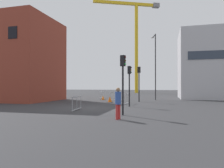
{
  "coord_description": "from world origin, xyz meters",
  "views": [
    {
      "loc": [
        6.05,
        -16.35,
        1.87
      ],
      "look_at": [
        0.0,
        6.83,
        2.09
      ],
      "focal_mm": 33.05,
      "sensor_mm": 36.0,
      "label": 1
    }
  ],
  "objects_px": {
    "traffic_light_island": "(129,79)",
    "pedestrian_walking": "(118,101)",
    "traffic_light_corner": "(139,78)",
    "traffic_light_near": "(123,75)",
    "traffic_cone_striped": "(103,98)",
    "traffic_cone_by_barrier": "(110,99)",
    "construction_crane": "(135,33)",
    "streetlamp_tall": "(155,62)"
  },
  "relations": [
    {
      "from": "construction_crane",
      "to": "pedestrian_walking",
      "type": "distance_m",
      "value": 46.65
    },
    {
      "from": "traffic_cone_striped",
      "to": "traffic_light_near",
      "type": "bearing_deg",
      "value": -67.82
    },
    {
      "from": "construction_crane",
      "to": "traffic_light_island",
      "type": "distance_m",
      "value": 39.34
    },
    {
      "from": "traffic_cone_by_barrier",
      "to": "traffic_light_island",
      "type": "bearing_deg",
      "value": -55.28
    },
    {
      "from": "pedestrian_walking",
      "to": "traffic_cone_by_barrier",
      "type": "height_order",
      "value": "pedestrian_walking"
    },
    {
      "from": "construction_crane",
      "to": "traffic_cone_by_barrier",
      "type": "relative_size",
      "value": 36.32
    },
    {
      "from": "pedestrian_walking",
      "to": "construction_crane",
      "type": "bearing_deg",
      "value": 97.05
    },
    {
      "from": "pedestrian_walking",
      "to": "traffic_cone_by_barrier",
      "type": "bearing_deg",
      "value": 107.37
    },
    {
      "from": "traffic_light_corner",
      "to": "traffic_light_island",
      "type": "bearing_deg",
      "value": -91.65
    },
    {
      "from": "traffic_light_near",
      "to": "traffic_cone_striped",
      "type": "distance_m",
      "value": 14.68
    },
    {
      "from": "construction_crane",
      "to": "traffic_cone_striped",
      "type": "distance_m",
      "value": 32.78
    },
    {
      "from": "traffic_light_corner",
      "to": "traffic_cone_striped",
      "type": "xyz_separation_m",
      "value": [
        -5.1,
        2.29,
        -2.48
      ]
    },
    {
      "from": "traffic_light_corner",
      "to": "streetlamp_tall",
      "type": "bearing_deg",
      "value": 68.29
    },
    {
      "from": "traffic_light_near",
      "to": "pedestrian_walking",
      "type": "xyz_separation_m",
      "value": [
        0.07,
        -1.7,
        -1.55
      ]
    },
    {
      "from": "traffic_light_island",
      "to": "traffic_cone_striped",
      "type": "distance_m",
      "value": 9.57
    },
    {
      "from": "traffic_light_corner",
      "to": "traffic_light_near",
      "type": "height_order",
      "value": "traffic_light_corner"
    },
    {
      "from": "traffic_light_near",
      "to": "traffic_light_island",
      "type": "distance_m",
      "value": 5.56
    },
    {
      "from": "streetlamp_tall",
      "to": "traffic_light_corner",
      "type": "height_order",
      "value": "streetlamp_tall"
    },
    {
      "from": "construction_crane",
      "to": "pedestrian_walking",
      "type": "relative_size",
      "value": 13.79
    },
    {
      "from": "construction_crane",
      "to": "traffic_cone_by_barrier",
      "type": "xyz_separation_m",
      "value": [
        1.8,
        -32.21,
        -15.87
      ]
    },
    {
      "from": "construction_crane",
      "to": "traffic_light_corner",
      "type": "height_order",
      "value": "construction_crane"
    },
    {
      "from": "construction_crane",
      "to": "traffic_cone_striped",
      "type": "xyz_separation_m",
      "value": [
        -0.13,
        -28.66,
        -15.91
      ]
    },
    {
      "from": "pedestrian_walking",
      "to": "traffic_cone_striped",
      "type": "xyz_separation_m",
      "value": [
        -5.54,
        15.13,
        -0.77
      ]
    },
    {
      "from": "traffic_light_near",
      "to": "traffic_cone_by_barrier",
      "type": "relative_size",
      "value": 5.69
    },
    {
      "from": "traffic_light_corner",
      "to": "traffic_light_near",
      "type": "xyz_separation_m",
      "value": [
        0.38,
        -11.14,
        -0.17
      ]
    },
    {
      "from": "traffic_cone_by_barrier",
      "to": "streetlamp_tall",
      "type": "bearing_deg",
      "value": 48.26
    },
    {
      "from": "traffic_light_island",
      "to": "pedestrian_walking",
      "type": "distance_m",
      "value": 7.4
    },
    {
      "from": "traffic_light_corner",
      "to": "traffic_cone_striped",
      "type": "bearing_deg",
      "value": 155.83
    },
    {
      "from": "traffic_cone_by_barrier",
      "to": "traffic_cone_striped",
      "type": "height_order",
      "value": "traffic_cone_by_barrier"
    },
    {
      "from": "traffic_cone_by_barrier",
      "to": "traffic_light_near",
      "type": "bearing_deg",
      "value": -70.22
    },
    {
      "from": "traffic_light_corner",
      "to": "pedestrian_walking",
      "type": "height_order",
      "value": "traffic_light_corner"
    },
    {
      "from": "construction_crane",
      "to": "traffic_light_island",
      "type": "relative_size",
      "value": 6.68
    },
    {
      "from": "construction_crane",
      "to": "pedestrian_walking",
      "type": "bearing_deg",
      "value": -82.95
    },
    {
      "from": "pedestrian_walking",
      "to": "traffic_cone_striped",
      "type": "height_order",
      "value": "pedestrian_walking"
    },
    {
      "from": "streetlamp_tall",
      "to": "traffic_light_near",
      "type": "bearing_deg",
      "value": -94.77
    },
    {
      "from": "streetlamp_tall",
      "to": "construction_crane",
      "type": "bearing_deg",
      "value": 103.88
    },
    {
      "from": "construction_crane",
      "to": "traffic_light_corner",
      "type": "bearing_deg",
      "value": -80.87
    },
    {
      "from": "streetlamp_tall",
      "to": "traffic_cone_by_barrier",
      "type": "height_order",
      "value": "streetlamp_tall"
    },
    {
      "from": "traffic_light_near",
      "to": "pedestrian_walking",
      "type": "relative_size",
      "value": 2.16
    },
    {
      "from": "traffic_light_near",
      "to": "traffic_cone_striped",
      "type": "height_order",
      "value": "traffic_light_near"
    },
    {
      "from": "traffic_light_corner",
      "to": "traffic_cone_striped",
      "type": "height_order",
      "value": "traffic_light_corner"
    },
    {
      "from": "streetlamp_tall",
      "to": "traffic_cone_striped",
      "type": "bearing_deg",
      "value": -164.6
    }
  ]
}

